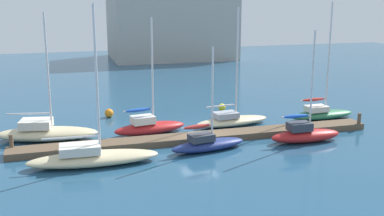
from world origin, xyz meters
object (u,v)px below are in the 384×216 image
object	(u,v)px
sailboat_0	(46,132)
sailboat_6	(321,113)
sailboat_5	(305,134)
harbor_building_distant	(171,28)
sailboat_1	(92,157)
sailboat_4	(232,119)
sailboat_3	(207,143)
mooring_buoy_yellow	(222,107)
mooring_buoy_orange	(109,113)
sailboat_2	(149,126)

from	to	relation	value
sailboat_0	sailboat_6	bearing A→B (deg)	9.65
sailboat_0	sailboat_5	bearing A→B (deg)	-7.26
sailboat_5	harbor_building_distant	bearing A→B (deg)	87.86
sailboat_1	sailboat_4	world-z (taller)	sailboat_1
sailboat_3	harbor_building_distant	distance (m)	49.79
mooring_buoy_yellow	harbor_building_distant	bearing A→B (deg)	83.16
sailboat_1	sailboat_6	world-z (taller)	sailboat_1
sailboat_3	sailboat_4	bearing A→B (deg)	45.25
mooring_buoy_orange	sailboat_5	bearing A→B (deg)	-40.93
sailboat_0	sailboat_2	xyz separation A→B (m)	(7.61, -0.54, 0.01)
sailboat_0	sailboat_3	size ratio (longest dim) A/B	1.31
sailboat_1	harbor_building_distant	xyz separation A→B (m)	(17.26, 49.37, 4.45)
sailboat_4	sailboat_5	world-z (taller)	sailboat_4
sailboat_6	sailboat_2	bearing A→B (deg)	178.06
mooring_buoy_yellow	mooring_buoy_orange	bearing A→B (deg)	177.17
sailboat_6	mooring_buoy_yellow	xyz separation A→B (m)	(-7.22, 5.17, -0.22)
harbor_building_distant	sailboat_1	bearing A→B (deg)	-109.27
sailboat_2	harbor_building_distant	distance (m)	45.57
sailboat_3	mooring_buoy_yellow	world-z (taller)	sailboat_3
sailboat_4	mooring_buoy_orange	bearing A→B (deg)	142.43
sailboat_5	mooring_buoy_orange	xyz separation A→B (m)	(-12.83, 11.13, -0.25)
sailboat_3	harbor_building_distant	size ratio (longest dim) A/B	0.36
sailboat_3	mooring_buoy_orange	xyz separation A→B (m)	(-5.42, 10.98, -0.16)
sailboat_0	mooring_buoy_yellow	bearing A→B (deg)	27.82
sailboat_5	mooring_buoy_orange	distance (m)	16.98
sailboat_6	sailboat_5	bearing A→B (deg)	-133.42
sailboat_1	sailboat_4	xyz separation A→B (m)	(11.73, 6.22, -0.06)
sailboat_0	mooring_buoy_orange	xyz separation A→B (m)	(5.23, 5.37, -0.23)
sailboat_0	sailboat_3	bearing A→B (deg)	-17.37
sailboat_3	sailboat_6	xyz separation A→B (m)	(12.08, 5.31, 0.02)
mooring_buoy_yellow	sailboat_2	bearing A→B (deg)	-145.66
sailboat_2	sailboat_3	bearing A→B (deg)	-68.15
sailboat_3	sailboat_2	bearing A→B (deg)	111.53
sailboat_1	sailboat_2	size ratio (longest dim) A/B	1.13
sailboat_1	mooring_buoy_yellow	size ratio (longest dim) A/B	14.63
sailboat_2	harbor_building_distant	size ratio (longest dim) A/B	0.44
sailboat_3	sailboat_4	distance (m)	6.77
sailboat_4	harbor_building_distant	world-z (taller)	harbor_building_distant
sailboat_4	sailboat_6	distance (m)	8.17
sailboat_1	harbor_building_distant	distance (m)	52.49
sailboat_1	mooring_buoy_yellow	world-z (taller)	sailboat_1
mooring_buoy_orange	mooring_buoy_yellow	world-z (taller)	mooring_buoy_orange
sailboat_0	sailboat_4	size ratio (longest dim) A/B	0.98
sailboat_1	sailboat_4	bearing A→B (deg)	29.82
sailboat_3	sailboat_5	bearing A→B (deg)	-10.55
sailboat_3	mooring_buoy_orange	distance (m)	12.25
mooring_buoy_orange	sailboat_4	bearing A→B (deg)	-30.32
mooring_buoy_orange	mooring_buoy_yellow	xyz separation A→B (m)	(10.28, -0.51, -0.04)
mooring_buoy_yellow	harbor_building_distant	world-z (taller)	harbor_building_distant
sailboat_6	mooring_buoy_yellow	bearing A→B (deg)	141.60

